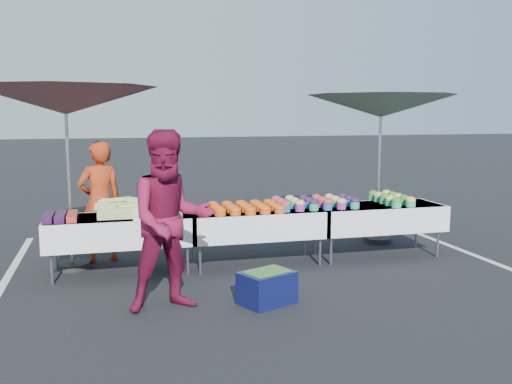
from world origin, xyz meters
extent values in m
plane|color=black|center=(0.00, 0.00, 0.00)|extent=(80.00, 80.00, 0.00)
cube|color=silver|center=(-3.20, 0.00, 0.00)|extent=(0.10, 5.00, 0.00)
cube|color=silver|center=(3.20, 0.00, 0.00)|extent=(0.10, 5.00, 0.00)
cube|color=white|center=(-1.80, 0.00, 0.73)|extent=(1.80, 0.75, 0.04)
cube|color=white|center=(-1.80, 0.00, 0.57)|extent=(1.86, 0.81, 0.36)
cylinder|color=slate|center=(-2.62, -0.29, 0.20)|extent=(0.04, 0.04, 0.39)
cylinder|color=slate|center=(-2.62, 0.29, 0.20)|extent=(0.04, 0.04, 0.39)
cylinder|color=slate|center=(-0.98, -0.29, 0.20)|extent=(0.04, 0.04, 0.39)
cylinder|color=slate|center=(-0.98, 0.29, 0.20)|extent=(0.04, 0.04, 0.39)
cube|color=white|center=(0.00, 0.00, 0.73)|extent=(1.80, 0.75, 0.04)
cube|color=white|center=(0.00, 0.00, 0.57)|extent=(1.86, 0.81, 0.36)
cylinder|color=slate|center=(-0.82, -0.29, 0.20)|extent=(0.04, 0.04, 0.39)
cylinder|color=slate|center=(-0.82, 0.29, 0.20)|extent=(0.04, 0.04, 0.39)
cylinder|color=slate|center=(0.82, -0.29, 0.20)|extent=(0.04, 0.04, 0.39)
cylinder|color=slate|center=(0.82, 0.29, 0.20)|extent=(0.04, 0.04, 0.39)
cube|color=white|center=(1.80, 0.00, 0.73)|extent=(1.80, 0.75, 0.04)
cube|color=white|center=(1.80, 0.00, 0.57)|extent=(1.86, 0.81, 0.36)
cylinder|color=slate|center=(0.98, -0.29, 0.20)|extent=(0.04, 0.04, 0.39)
cylinder|color=slate|center=(0.98, 0.29, 0.20)|extent=(0.04, 0.04, 0.39)
cylinder|color=slate|center=(2.62, -0.29, 0.20)|extent=(0.04, 0.04, 0.39)
cylinder|color=slate|center=(2.62, 0.29, 0.20)|extent=(0.04, 0.04, 0.39)
cube|color=black|center=(-2.65, -0.27, 0.79)|extent=(0.12, 0.12, 0.08)
cube|color=black|center=(-2.65, -0.13, 0.79)|extent=(0.12, 0.12, 0.08)
cube|color=black|center=(-2.65, 0.01, 0.79)|extent=(0.12, 0.12, 0.08)
cube|color=black|center=(-2.65, 0.15, 0.79)|extent=(0.12, 0.12, 0.08)
cube|color=black|center=(-2.51, -0.27, 0.79)|extent=(0.12, 0.12, 0.08)
cube|color=black|center=(-2.51, -0.13, 0.79)|extent=(0.12, 0.12, 0.08)
cube|color=black|center=(-2.51, 0.01, 0.79)|extent=(0.12, 0.12, 0.08)
cube|color=black|center=(-2.51, 0.15, 0.79)|extent=(0.12, 0.12, 0.08)
cube|color=maroon|center=(-2.37, -0.27, 0.79)|extent=(0.12, 0.12, 0.08)
cube|color=maroon|center=(-2.37, -0.13, 0.79)|extent=(0.12, 0.12, 0.08)
cube|color=maroon|center=(-2.37, 0.01, 0.79)|extent=(0.12, 0.12, 0.08)
cube|color=maroon|center=(-2.37, 0.15, 0.79)|extent=(0.12, 0.12, 0.08)
cube|color=#B4C464|center=(-1.55, 0.05, 0.82)|extent=(1.05, 0.55, 0.14)
cylinder|color=#B4C464|center=(-1.25, 0.20, 0.85)|extent=(0.27, 0.09, 0.10)
cylinder|color=#B4C464|center=(-1.93, 0.10, 0.92)|extent=(0.27, 0.14, 0.07)
cylinder|color=#B4C464|center=(-1.44, -0.06, 0.97)|extent=(0.27, 0.14, 0.09)
cylinder|color=#B4C464|center=(-1.97, 0.08, 0.87)|extent=(0.27, 0.15, 0.10)
cylinder|color=#B4C464|center=(-1.73, -0.01, 0.91)|extent=(0.27, 0.15, 0.08)
cylinder|color=#B4C464|center=(-1.59, 0.09, 0.94)|extent=(0.27, 0.10, 0.10)
cylinder|color=#B4C464|center=(-1.59, -0.03, 0.94)|extent=(0.27, 0.07, 0.08)
cylinder|color=#B4C464|center=(-1.68, -0.13, 0.90)|extent=(0.27, 0.14, 0.09)
cylinder|color=#B4C464|center=(-1.71, 0.25, 0.92)|extent=(0.27, 0.12, 0.08)
cylinder|color=#B4C464|center=(-1.09, 0.14, 0.87)|extent=(0.27, 0.16, 0.08)
cylinder|color=#B4C464|center=(-1.86, 0.01, 0.92)|extent=(0.27, 0.11, 0.07)
cylinder|color=#B4C464|center=(-1.64, -0.18, 0.85)|extent=(0.27, 0.10, 0.07)
cylinder|color=#B4C464|center=(-1.44, 0.19, 0.93)|extent=(0.27, 0.12, 0.08)
cylinder|color=#B4C464|center=(-1.98, -0.17, 0.90)|extent=(0.27, 0.15, 0.08)
cylinder|color=#B4C464|center=(-1.89, 0.09, 0.94)|extent=(0.27, 0.10, 0.08)
cylinder|color=#B4C464|center=(-1.34, 0.00, 0.90)|extent=(0.27, 0.16, 0.10)
cylinder|color=#B4C464|center=(-1.83, -0.02, 0.97)|extent=(0.27, 0.12, 0.09)
cylinder|color=#B4C464|center=(-1.28, -0.18, 0.95)|extent=(0.27, 0.09, 0.07)
cylinder|color=#B4C464|center=(-1.22, -0.15, 0.88)|extent=(0.27, 0.10, 0.09)
cylinder|color=#B4C464|center=(-1.30, -0.09, 0.87)|extent=(0.27, 0.12, 0.09)
cube|color=white|center=(-1.50, -0.30, 0.78)|extent=(0.30, 0.25, 0.05)
cylinder|color=#D45517|center=(-0.55, -0.28, 0.78)|extent=(0.15, 0.15, 0.05)
ellipsoid|color=#CB3B0B|center=(-0.55, -0.28, 0.81)|extent=(0.15, 0.15, 0.08)
cylinder|color=#D45517|center=(-0.55, -0.10, 0.78)|extent=(0.15, 0.15, 0.05)
ellipsoid|color=#CB3B0B|center=(-0.55, -0.10, 0.81)|extent=(0.15, 0.15, 0.08)
cylinder|color=#D45517|center=(-0.55, 0.08, 0.78)|extent=(0.15, 0.15, 0.05)
ellipsoid|color=#CB3B0B|center=(-0.55, 0.08, 0.81)|extent=(0.15, 0.15, 0.08)
cylinder|color=#D45517|center=(-0.55, 0.26, 0.78)|extent=(0.15, 0.15, 0.05)
ellipsoid|color=#CB3B0B|center=(-0.55, 0.26, 0.81)|extent=(0.15, 0.15, 0.08)
cylinder|color=#D45517|center=(-0.35, -0.28, 0.78)|extent=(0.15, 0.15, 0.05)
ellipsoid|color=#CB3B0B|center=(-0.35, -0.28, 0.81)|extent=(0.15, 0.15, 0.08)
cylinder|color=#D45517|center=(-0.35, -0.10, 0.78)|extent=(0.15, 0.15, 0.05)
ellipsoid|color=#CB3B0B|center=(-0.35, -0.10, 0.81)|extent=(0.15, 0.15, 0.08)
cylinder|color=#D45517|center=(-0.35, 0.08, 0.78)|extent=(0.15, 0.15, 0.05)
ellipsoid|color=#CB3B0B|center=(-0.35, 0.08, 0.81)|extent=(0.15, 0.15, 0.08)
cylinder|color=#D45517|center=(-0.35, 0.26, 0.78)|extent=(0.15, 0.15, 0.05)
ellipsoid|color=#CB3B0B|center=(-0.35, 0.26, 0.81)|extent=(0.15, 0.15, 0.08)
cylinder|color=#D45517|center=(-0.15, -0.28, 0.78)|extent=(0.15, 0.15, 0.05)
ellipsoid|color=#CB3B0B|center=(-0.15, -0.28, 0.81)|extent=(0.15, 0.15, 0.08)
cylinder|color=#D45517|center=(-0.15, -0.10, 0.78)|extent=(0.15, 0.15, 0.05)
ellipsoid|color=#CB3B0B|center=(-0.15, -0.10, 0.81)|extent=(0.15, 0.15, 0.08)
cylinder|color=#D45517|center=(-0.15, 0.08, 0.78)|extent=(0.15, 0.15, 0.05)
ellipsoid|color=#CB3B0B|center=(-0.15, 0.08, 0.81)|extent=(0.15, 0.15, 0.08)
cylinder|color=#D45517|center=(-0.15, 0.26, 0.78)|extent=(0.15, 0.15, 0.05)
ellipsoid|color=#CB3B0B|center=(-0.15, 0.26, 0.81)|extent=(0.15, 0.15, 0.08)
cylinder|color=#D45517|center=(0.05, -0.28, 0.78)|extent=(0.15, 0.15, 0.05)
ellipsoid|color=#CB3B0B|center=(0.05, -0.28, 0.81)|extent=(0.15, 0.15, 0.08)
cylinder|color=#D45517|center=(0.05, -0.10, 0.78)|extent=(0.15, 0.15, 0.05)
ellipsoid|color=#CB3B0B|center=(0.05, -0.10, 0.81)|extent=(0.15, 0.15, 0.08)
cylinder|color=#D45517|center=(0.05, 0.08, 0.78)|extent=(0.15, 0.15, 0.05)
ellipsoid|color=#CB3B0B|center=(0.05, 0.08, 0.81)|extent=(0.15, 0.15, 0.08)
cylinder|color=#D45517|center=(0.05, 0.26, 0.78)|extent=(0.15, 0.15, 0.05)
ellipsoid|color=#CB3B0B|center=(0.05, 0.26, 0.81)|extent=(0.15, 0.15, 0.08)
cylinder|color=#D45517|center=(0.25, -0.28, 0.78)|extent=(0.15, 0.15, 0.05)
ellipsoid|color=#CB3B0B|center=(0.25, -0.28, 0.81)|extent=(0.15, 0.15, 0.08)
cylinder|color=#D45517|center=(0.25, -0.10, 0.78)|extent=(0.15, 0.15, 0.05)
ellipsoid|color=#CB3B0B|center=(0.25, -0.10, 0.81)|extent=(0.15, 0.15, 0.08)
cylinder|color=#D45517|center=(0.25, 0.08, 0.78)|extent=(0.15, 0.15, 0.05)
ellipsoid|color=#CB3B0B|center=(0.25, 0.08, 0.81)|extent=(0.15, 0.15, 0.08)
cylinder|color=#D45517|center=(0.25, 0.26, 0.78)|extent=(0.15, 0.15, 0.05)
ellipsoid|color=#CB3B0B|center=(0.25, 0.26, 0.81)|extent=(0.15, 0.15, 0.08)
cylinder|color=#2458A9|center=(0.35, -0.22, 0.80)|extent=(0.13, 0.13, 0.10)
ellipsoid|color=maroon|center=(0.35, -0.22, 0.86)|extent=(0.14, 0.14, 0.10)
cylinder|color=#B12693|center=(0.35, 0.00, 0.80)|extent=(0.13, 0.13, 0.10)
ellipsoid|color=maroon|center=(0.35, 0.00, 0.86)|extent=(0.14, 0.14, 0.10)
cylinder|color=#2BAE74|center=(0.35, 0.22, 0.80)|extent=(0.13, 0.13, 0.10)
ellipsoid|color=maroon|center=(0.35, 0.22, 0.86)|extent=(0.14, 0.14, 0.10)
cylinder|color=#B12693|center=(0.55, -0.22, 0.80)|extent=(0.13, 0.13, 0.10)
ellipsoid|color=#AD7E54|center=(0.55, -0.22, 0.86)|extent=(0.14, 0.14, 0.10)
cylinder|color=#2BAE74|center=(0.55, 0.00, 0.80)|extent=(0.13, 0.13, 0.10)
ellipsoid|color=#AD7E54|center=(0.55, 0.00, 0.86)|extent=(0.14, 0.14, 0.10)
cylinder|color=#2458A9|center=(0.55, 0.22, 0.80)|extent=(0.13, 0.13, 0.10)
ellipsoid|color=#AD7E54|center=(0.55, 0.22, 0.86)|extent=(0.14, 0.14, 0.10)
cylinder|color=#2BAE74|center=(0.75, -0.22, 0.80)|extent=(0.13, 0.13, 0.10)
ellipsoid|color=black|center=(0.75, -0.22, 0.86)|extent=(0.14, 0.14, 0.10)
cylinder|color=#2458A9|center=(0.75, 0.00, 0.80)|extent=(0.13, 0.13, 0.10)
ellipsoid|color=black|center=(0.75, 0.00, 0.86)|extent=(0.14, 0.14, 0.10)
cylinder|color=#B12693|center=(0.75, 0.22, 0.80)|extent=(0.13, 0.13, 0.10)
ellipsoid|color=black|center=(0.75, 0.22, 0.86)|extent=(0.14, 0.14, 0.10)
cylinder|color=#2458A9|center=(0.95, -0.22, 0.80)|extent=(0.13, 0.13, 0.10)
ellipsoid|color=maroon|center=(0.95, -0.22, 0.86)|extent=(0.14, 0.14, 0.10)
cylinder|color=#B12693|center=(0.95, 0.00, 0.80)|extent=(0.13, 0.13, 0.10)
ellipsoid|color=maroon|center=(0.95, 0.00, 0.86)|extent=(0.14, 0.14, 0.10)
cylinder|color=#2BAE74|center=(0.95, 0.22, 0.80)|extent=(0.13, 0.13, 0.10)
ellipsoid|color=maroon|center=(0.95, 0.22, 0.86)|extent=(0.14, 0.14, 0.10)
cylinder|color=#B12693|center=(1.15, -0.22, 0.80)|extent=(0.13, 0.13, 0.10)
ellipsoid|color=#AD7E54|center=(1.15, -0.22, 0.86)|extent=(0.14, 0.14, 0.10)
cylinder|color=#2BAE74|center=(1.15, 0.00, 0.80)|extent=(0.13, 0.13, 0.10)
ellipsoid|color=#AD7E54|center=(1.15, 0.00, 0.86)|extent=(0.14, 0.14, 0.10)
cylinder|color=#2458A9|center=(1.15, 0.22, 0.80)|extent=(0.13, 0.13, 0.10)
ellipsoid|color=#AD7E54|center=(1.15, 0.22, 0.86)|extent=(0.14, 0.14, 0.10)
cylinder|color=#2BAE74|center=(1.35, -0.22, 0.80)|extent=(0.13, 0.13, 0.10)
ellipsoid|color=black|center=(1.35, -0.22, 0.86)|extent=(0.14, 0.14, 0.10)
cylinder|color=#2458A9|center=(1.35, 0.00, 0.80)|extent=(0.13, 0.13, 0.10)
ellipsoid|color=black|center=(1.35, 0.00, 0.86)|extent=(0.14, 0.14, 0.10)
cylinder|color=#B12693|center=(1.35, 0.22, 0.80)|extent=(0.13, 0.13, 0.10)
ellipsoid|color=black|center=(1.35, 0.22, 0.86)|extent=(0.14, 0.14, 0.10)
cylinder|color=#2BAE74|center=(1.95, -0.28, 0.79)|extent=(0.14, 0.14, 0.08)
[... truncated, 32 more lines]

